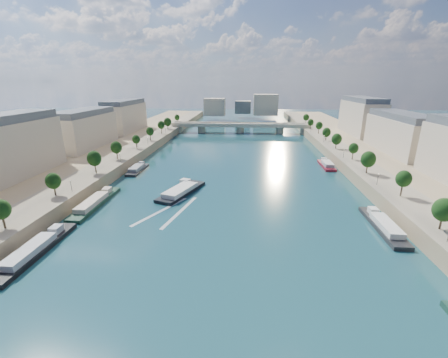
# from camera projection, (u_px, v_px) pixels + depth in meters

# --- Properties ---
(ground) EXTENTS (700.00, 700.00, 0.00)m
(ground) POSITION_uv_depth(u_px,v_px,m) (232.00, 182.00, 126.71)
(ground) COLOR #0D343C
(ground) RESTS_ON ground
(quay_left) EXTENTS (44.00, 520.00, 5.00)m
(quay_left) POSITION_uv_depth(u_px,v_px,m) (69.00, 172.00, 131.27)
(quay_left) COLOR #9E8460
(quay_left) RESTS_ON ground
(quay_right) EXTENTS (44.00, 520.00, 5.00)m
(quay_right) POSITION_uv_depth(u_px,v_px,m) (411.00, 180.00, 120.59)
(quay_right) COLOR #9E8460
(quay_right) RESTS_ON ground
(pave_left) EXTENTS (14.00, 520.00, 0.10)m
(pave_left) POSITION_uv_depth(u_px,v_px,m) (101.00, 167.00, 129.36)
(pave_left) COLOR gray
(pave_left) RESTS_ON quay_left
(pave_right) EXTENTS (14.00, 520.00, 0.10)m
(pave_right) POSITION_uv_depth(u_px,v_px,m) (373.00, 173.00, 120.91)
(pave_right) COLOR gray
(pave_right) RESTS_ON quay_right
(trees_left) EXTENTS (4.80, 268.80, 8.26)m
(trees_left) POSITION_uv_depth(u_px,v_px,m) (106.00, 154.00, 129.42)
(trees_left) COLOR #382B1E
(trees_left) RESTS_ON ground
(trees_right) EXTENTS (4.80, 268.80, 8.26)m
(trees_right) POSITION_uv_depth(u_px,v_px,m) (361.00, 154.00, 128.85)
(trees_right) COLOR #382B1E
(trees_right) RESTS_ON ground
(lamps_left) EXTENTS (0.36, 200.36, 4.28)m
(lamps_left) POSITION_uv_depth(u_px,v_px,m) (99.00, 168.00, 118.70)
(lamps_left) COLOR black
(lamps_left) RESTS_ON ground
(lamps_right) EXTENTS (0.36, 200.36, 4.28)m
(lamps_right) POSITION_uv_depth(u_px,v_px,m) (358.00, 163.00, 125.13)
(lamps_right) COLOR black
(lamps_right) RESTS_ON ground
(buildings_left) EXTENTS (16.00, 226.00, 23.20)m
(buildings_left) POSITION_uv_depth(u_px,v_px,m) (52.00, 135.00, 139.27)
(buildings_left) COLOR #C0AE93
(buildings_left) RESTS_ON ground
(buildings_right) EXTENTS (16.00, 226.00, 23.20)m
(buildings_right) POSITION_uv_depth(u_px,v_px,m) (434.00, 141.00, 126.66)
(buildings_right) COLOR #C0AE93
(buildings_right) RESTS_ON ground
(skyline) EXTENTS (79.00, 42.00, 22.00)m
(skyline) POSITION_uv_depth(u_px,v_px,m) (246.00, 106.00, 329.92)
(skyline) COLOR #C0AE93
(skyline) RESTS_ON ground
(bridge) EXTENTS (112.00, 12.00, 8.15)m
(bridge) POSITION_uv_depth(u_px,v_px,m) (240.00, 127.00, 244.88)
(bridge) COLOR #C1B79E
(bridge) RESTS_ON ground
(tour_barge) EXTENTS (15.19, 26.08, 3.59)m
(tour_barge) POSITION_uv_depth(u_px,v_px,m) (181.00, 191.00, 113.14)
(tour_barge) COLOR black
(tour_barge) RESTS_ON ground
(wake) EXTENTS (16.17, 25.64, 0.04)m
(wake) POSITION_uv_depth(u_px,v_px,m) (170.00, 211.00, 97.62)
(wake) COLOR silver
(wake) RESTS_ON ground
(moored_barges_left) EXTENTS (5.00, 155.86, 3.60)m
(moored_barges_left) POSITION_uv_depth(u_px,v_px,m) (37.00, 249.00, 74.16)
(moored_barges_left) COLOR #1C1C3E
(moored_barges_left) RESTS_ON ground
(moored_barges_right) EXTENTS (5.00, 162.07, 3.60)m
(moored_barges_right) POSITION_uv_depth(u_px,v_px,m) (416.00, 261.00, 69.31)
(moored_barges_right) COLOR black
(moored_barges_right) RESTS_ON ground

